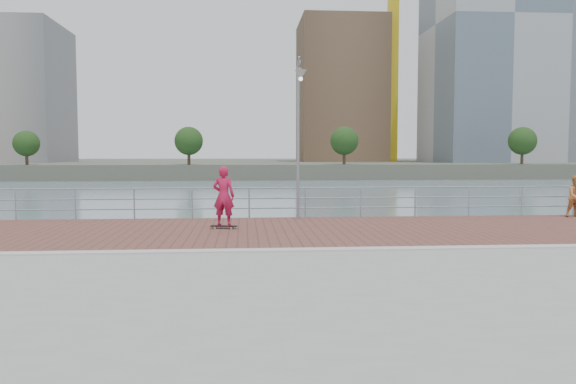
{
  "coord_description": "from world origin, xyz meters",
  "views": [
    {
      "loc": [
        -1.19,
        -13.34,
        2.38
      ],
      "look_at": [
        0.0,
        2.0,
        1.3
      ],
      "focal_mm": 35.0,
      "sensor_mm": 36.0,
      "label": 1
    }
  ],
  "objects": [
    {
      "name": "water",
      "position": [
        0.0,
        0.0,
        -2.0
      ],
      "size": [
        400.0,
        400.0,
        0.0
      ],
      "primitive_type": "plane",
      "color": "slate",
      "rests_on": "ground"
    },
    {
      "name": "guardrail",
      "position": [
        0.0,
        7.0,
        0.69
      ],
      "size": [
        39.06,
        0.06,
        1.13
      ],
      "color": "#8C9EA8",
      "rests_on": "brick_lane"
    },
    {
      "name": "brick_lane",
      "position": [
        0.0,
        3.6,
        0.01
      ],
      "size": [
        40.0,
        6.8,
        0.02
      ],
      "primitive_type": "cube",
      "color": "brown",
      "rests_on": "seawall"
    },
    {
      "name": "skyline",
      "position": [
        31.25,
        104.33,
        24.06
      ],
      "size": [
        233.0,
        41.0,
        67.33
      ],
      "color": "#ADA38E",
      "rests_on": "far_shore"
    },
    {
      "name": "far_shore",
      "position": [
        0.0,
        122.5,
        -0.75
      ],
      "size": [
        320.0,
        95.0,
        2.5
      ],
      "primitive_type": "cube",
      "color": "#4C5142",
      "rests_on": "ground"
    },
    {
      "name": "shoreline_trees",
      "position": [
        8.01,
        77.0,
        4.2
      ],
      "size": [
        144.44,
        4.63,
        6.17
      ],
      "color": "#473323",
      "rests_on": "far_shore"
    },
    {
      "name": "tower_crane",
      "position": [
        27.36,
        104.0,
        33.5
      ],
      "size": [
        47.0,
        2.0,
        50.7
      ],
      "color": "gold",
      "rests_on": "far_shore"
    },
    {
      "name": "street_lamp",
      "position": [
        0.71,
        6.1,
        3.86
      ],
      "size": [
        0.4,
        1.15,
        5.43
      ],
      "color": "gray",
      "rests_on": "brick_lane"
    },
    {
      "name": "curb",
      "position": [
        0.0,
        0.0,
        0.03
      ],
      "size": [
        40.0,
        0.4,
        0.06
      ],
      "primitive_type": "cube",
      "color": "#B7B5AD",
      "rests_on": "seawall"
    },
    {
      "name": "skateboard",
      "position": [
        -1.84,
        4.12,
        0.09
      ],
      "size": [
        0.85,
        0.4,
        0.1
      ],
      "rotation": [
        0.0,
        0.0,
        -0.24
      ],
      "color": "black",
      "rests_on": "brick_lane"
    },
    {
      "name": "seawall",
      "position": [
        0.0,
        -5.0,
        -1.0
      ],
      "size": [
        40.0,
        24.0,
        2.0
      ],
      "primitive_type": "cube",
      "color": "gray",
      "rests_on": "ground"
    },
    {
      "name": "skateboarder",
      "position": [
        -1.84,
        4.12,
        1.04
      ],
      "size": [
        0.77,
        0.59,
        1.87
      ],
      "primitive_type": "imported",
      "rotation": [
        0.0,
        0.0,
        2.91
      ],
      "color": "#B81844",
      "rests_on": "skateboard"
    }
  ]
}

